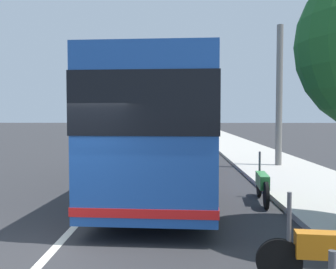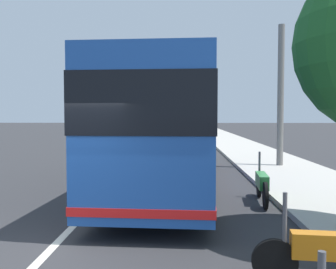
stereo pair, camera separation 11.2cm
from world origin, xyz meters
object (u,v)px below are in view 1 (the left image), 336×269
motorcycle_far_end (262,184)px  car_behind_bus (173,129)px  car_ahead_same_lane (143,127)px  car_side_street (123,134)px  coach_bus (169,123)px  utility_pole (279,97)px

motorcycle_far_end → car_behind_bus: bearing=9.5°
car_ahead_same_lane → car_side_street: bearing=-0.7°
car_side_street → car_behind_bus: 13.39m
car_behind_bus → car_ahead_same_lane: bearing=43.0°
coach_bus → motorcycle_far_end: (-2.20, -2.49, -1.56)m
coach_bus → car_ahead_same_lane: (38.21, 4.18, -1.30)m
coach_bus → car_behind_bus: bearing=3.7°
car_side_street → coach_bus: bearing=12.2°
car_side_street → utility_pole: bearing=29.2°
coach_bus → car_ahead_same_lane: coach_bus is taller
motorcycle_far_end → car_side_street: size_ratio=0.47×
car_side_street → car_ahead_same_lane: car_ahead_same_lane is taller
utility_pole → car_ahead_same_lane: bearing=14.6°
car_ahead_same_lane → utility_pole: (-33.76, -8.81, 2.33)m
coach_bus → utility_pole: (4.44, -4.63, 1.03)m
car_side_street → utility_pole: size_ratio=0.74×
coach_bus → motorcycle_far_end: bearing=-128.1°
car_behind_bus → coach_bus: bearing=-176.4°
car_side_street → car_behind_bus: (12.73, -4.17, 0.02)m
motorcycle_far_end → utility_pole: (6.64, -2.14, 2.59)m
coach_bus → car_behind_bus: size_ratio=2.56×
car_behind_bus → car_side_street: bearing=165.1°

